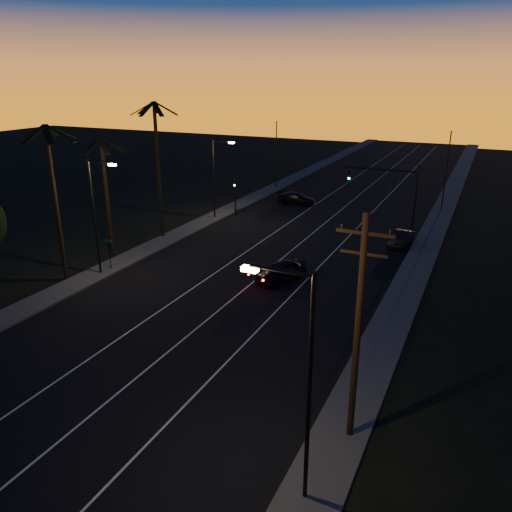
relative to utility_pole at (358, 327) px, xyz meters
The scene contains 21 objects.
road 23.72m from the utility_pole, 120.11° to the left, with size 20.00×170.00×0.01m, color black.
sidewalk_left 30.78m from the utility_pole, 138.74° to the left, with size 2.40×170.00×0.16m, color #3D3D3A.
sidewalk_right 20.68m from the utility_pole, 91.15° to the left, with size 2.40×170.00×0.16m, color #3D3D3A.
lane_stripe_left 25.32m from the utility_pole, 126.13° to the left, with size 0.12×160.00×0.01m, color silver.
lane_stripe_mid 23.48m from the utility_pole, 119.03° to the left, with size 0.12×160.00×0.01m, color silver.
lane_stripe_right 22.04m from the utility_pole, 110.81° to the left, with size 0.12×160.00×0.01m, color silver.
palm_near 25.55m from the utility_pole, 161.71° to the left, with size 4.25×4.16×11.53m.
palm_mid 28.49m from the utility_pole, 150.55° to the left, with size 4.25×4.16×10.03m.
palm_far 31.17m from the utility_pole, 139.96° to the left, with size 4.25×4.16×12.53m.
streetlight_left_near 24.44m from the utility_pole, 155.85° to the left, with size 2.55×0.26×9.00m.
streetlight_left_far 35.79m from the utility_pole, 128.52° to the left, with size 2.55×0.26×8.50m.
streetlight_right_near 4.10m from the utility_pole, 102.67° to the right, with size 2.55×0.26×9.00m.
street_sign 25.22m from the utility_pole, 153.85° to the left, with size 0.70×0.06×2.60m.
utility_pole is the anchor object (origin of this frame).
signal_mast 30.33m from the utility_pole, 98.47° to the left, with size 7.10×0.41×7.00m.
signal_post 36.74m from the utility_pole, 125.13° to the left, with size 0.28×0.37×4.20m.
far_pole_left 50.36m from the utility_pole, 116.67° to the left, with size 0.14×0.14×9.00m, color black.
far_pole_right 42.01m from the utility_pole, 90.82° to the left, with size 0.14×0.14×9.00m, color black.
lead_car 18.10m from the utility_pole, 122.21° to the left, with size 3.38×5.20×1.51m.
right_car 27.71m from the utility_pole, 95.46° to the left, with size 1.85×4.12×1.31m.
cross_car 41.60m from the utility_pole, 114.02° to the left, with size 4.78×2.12×1.36m.
Camera 1 is at (15.42, -7.60, 14.66)m, focal length 35.00 mm.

